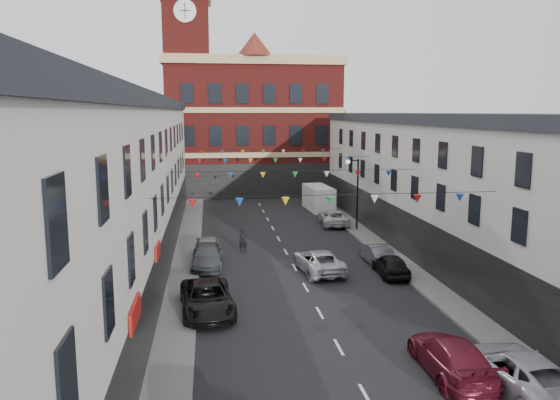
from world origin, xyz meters
name	(u,v)px	position (x,y,z in m)	size (l,w,h in m)	color
ground	(306,287)	(0.00, 0.00, 0.00)	(160.00, 160.00, 0.00)	black
pavement_left	(183,280)	(-6.90, 2.00, 0.07)	(1.80, 64.00, 0.15)	#605E5B
pavement_right	(410,271)	(6.90, 2.00, 0.07)	(1.80, 64.00, 0.15)	#605E5B
terrace_left	(88,195)	(-11.78, 1.00, 5.35)	(8.40, 56.00, 10.70)	beige
terrace_right	(498,196)	(11.78, 1.00, 4.85)	(8.40, 56.00, 9.70)	silver
civic_building	(252,126)	(0.00, 37.95, 8.14)	(20.60, 13.30, 18.50)	maroon
clock_tower	(187,66)	(-7.50, 35.00, 14.93)	(5.60, 5.60, 30.00)	maroon
distant_hill	(216,141)	(-4.00, 62.00, 5.00)	(40.00, 14.00, 10.00)	#314F25
street_lamp	(355,185)	(6.55, 14.00, 3.90)	(1.10, 0.36, 6.00)	black
car_left_c	(207,298)	(-5.50, -3.29, 0.75)	(2.48, 5.38, 1.49)	black
car_left_d	(207,256)	(-5.50, 4.93, 0.70)	(1.96, 4.81, 1.40)	#3F4447
car_left_e	(207,249)	(-5.50, 6.65, 0.74)	(1.75, 4.36, 1.48)	#979A9F
car_right_b	(519,371)	(5.50, -12.34, 0.73)	(2.43, 5.27, 1.46)	#A8A9B1
car_right_c	(451,357)	(3.60, -10.95, 0.73)	(2.05, 5.04, 1.46)	maroon
car_right_d	(391,265)	(5.50, 1.57, 0.67)	(1.59, 3.94, 1.34)	black
car_right_e	(377,253)	(5.50, 4.37, 0.65)	(1.37, 3.94, 1.30)	#575860
car_right_f	(334,218)	(5.44, 16.56, 0.68)	(2.27, 4.92, 1.37)	silver
moving_car	(319,261)	(1.32, 2.84, 0.71)	(2.34, 5.08, 1.41)	silver
white_van	(318,198)	(5.60, 24.17, 1.21)	(2.10, 5.47, 2.42)	white
pedestrian	(243,241)	(-3.00, 8.34, 0.83)	(0.61, 0.40, 1.67)	black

